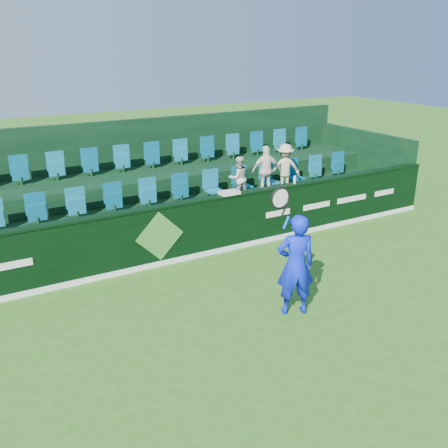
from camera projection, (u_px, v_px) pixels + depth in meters
ground at (260, 358)px, 7.73m from camera, size 60.00×60.00×0.00m
sponsor_hoarding at (158, 236)px, 10.76m from camera, size 16.00×0.25×1.35m
stand_tier_front at (140, 232)px, 11.75m from camera, size 16.00×2.00×0.80m
stand_tier_back at (114, 201)px, 13.21m from camera, size 16.00×1.80×1.30m
stand_rear at (107, 177)px, 13.38m from camera, size 16.00×4.10×2.60m
seat_row_front at (133, 199)px, 11.84m from camera, size 13.50×0.50×0.60m
seat_row_back at (108, 164)px, 13.14m from camera, size 13.50×0.50×0.60m
tennis_player at (295, 264)px, 8.72m from camera, size 1.11×0.66×2.50m
spectator_left at (239, 178)px, 12.71m from camera, size 0.58×0.47×1.11m
spectator_middle at (266, 170)px, 13.07m from camera, size 0.82×0.52×1.30m
spectator_right at (285, 168)px, 13.36m from camera, size 0.95×0.78×1.29m
towel at (229, 193)px, 11.35m from camera, size 0.45×0.29×0.07m
drinks_bottle at (295, 180)px, 12.20m from camera, size 0.06×0.06×0.19m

